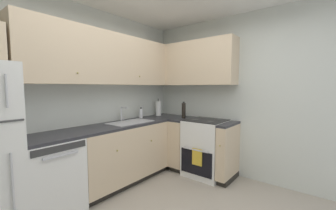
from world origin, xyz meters
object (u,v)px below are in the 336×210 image
dishwasher (50,177)px  paper_towel_roll (158,108)px  oil_bottle (184,110)px  oven_range (206,147)px  soap_bottle (141,113)px

dishwasher → paper_towel_roll: size_ratio=2.61×
paper_towel_roll → oil_bottle: 0.59m
dishwasher → paper_towel_roll: 2.18m
oven_range → oil_bottle: 0.74m
dishwasher → oven_range: oven_range is taller
dishwasher → soap_bottle: 1.74m
dishwasher → oil_bottle: size_ratio=2.99×
soap_bottle → oil_bottle: size_ratio=0.66×
dishwasher → soap_bottle: soap_bottle is taller
oven_range → soap_bottle: size_ratio=5.51×
oven_range → oil_bottle: size_ratio=3.62×
oven_range → paper_towel_roll: bearing=91.8°
oven_range → soap_bottle: 1.28m
soap_bottle → oven_range: bearing=-65.6°
paper_towel_roll → dishwasher: bearing=-175.6°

